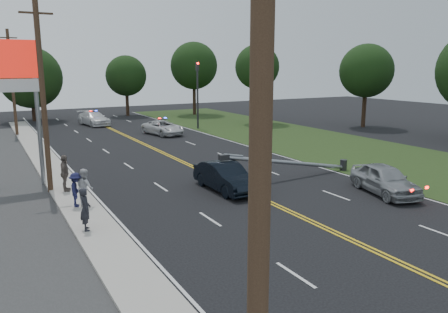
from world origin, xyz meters
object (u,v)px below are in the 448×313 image
waiting_sedan (385,179)px  bystander_c (76,190)px  utility_pole_mid (43,97)px  fallen_streetlight (296,163)px  bystander_a (85,209)px  emergency_b (94,118)px  pylon_sign (11,78)px  traffic_signal (198,89)px  crashed_sedan (225,177)px  bystander_b (85,187)px  bystander_d (65,173)px  utility_pole_near (260,195)px  emergency_a (163,128)px  utility_pole_far (12,83)px

waiting_sedan → bystander_c: (-14.68, 5.36, 0.15)m
utility_pole_mid → bystander_c: (0.68, -3.63, -4.15)m
fallen_streetlight → bystander_a: (-12.98, -2.96, 0.08)m
utility_pole_mid → emergency_b: utility_pole_mid is taller
utility_pole_mid → bystander_c: bearing=-79.4°
fallen_streetlight → bystander_c: bearing=178.3°
pylon_sign → utility_pole_mid: 2.55m
traffic_signal → waiting_sedan: (-2.14, -26.98, -3.42)m
crashed_sedan → bystander_b: (-7.26, 0.61, 0.25)m
crashed_sedan → bystander_a: 8.34m
fallen_streetlight → waiting_sedan: size_ratio=2.04×
utility_pole_mid → bystander_d: utility_pole_mid is taller
emergency_b → bystander_b: 30.82m
bystander_d → utility_pole_near: bearing=-164.6°
emergency_a → bystander_b: bearing=-133.5°
pylon_sign → utility_pole_mid: (1.30, -2.00, -0.91)m
waiting_sedan → bystander_c: bearing=175.6°
bystander_a → bystander_b: bystander_b is taller
pylon_sign → waiting_sedan: bearing=-33.4°
utility_pole_near → crashed_sedan: (8.32, 15.65, -4.32)m
crashed_sedan → bystander_b: size_ratio=2.59×
utility_pole_mid → emergency_a: size_ratio=2.03×
crashed_sedan → emergency_b: size_ratio=0.87×
pylon_sign → fallen_streetlight: size_ratio=0.85×
bystander_b → crashed_sedan: bearing=-105.6°
fallen_streetlight → bystander_c: (-12.71, 0.37, 0.02)m
traffic_signal → emergency_b: (-9.19, 8.23, -3.43)m
waiting_sedan → bystander_d: size_ratio=2.36×
bystander_a → utility_pole_near: bearing=-174.5°
fallen_streetlight → crashed_sedan: fallen_streetlight is taller
waiting_sedan → emergency_b: (-7.04, 35.20, -0.01)m
crashed_sedan → emergency_a: (4.27, 20.11, -0.08)m
utility_pole_far → emergency_b: size_ratio=1.87×
emergency_a → emergency_b: (-4.28, 10.46, 0.09)m
bystander_b → traffic_signal: bearing=-47.9°
pylon_sign → waiting_sedan: size_ratio=1.74×
utility_pole_mid → crashed_sedan: (8.32, -4.35, -4.32)m
pylon_sign → utility_pole_far: size_ratio=0.80×
waiting_sedan → emergency_a: bearing=112.0°
pylon_sign → bystander_d: pylon_sign is taller
utility_pole_mid → emergency_b: (8.31, 26.22, -4.31)m
pylon_sign → crashed_sedan: pylon_sign is taller
utility_pole_near → utility_pole_far: bearing=90.0°
utility_pole_near → bystander_a: size_ratio=5.69×
crashed_sedan → waiting_sedan: size_ratio=1.02×
bystander_b → bystander_d: size_ratio=0.93×
utility_pole_far → emergency_a: (12.59, -6.23, -4.40)m
pylon_sign → emergency_a: pylon_sign is taller
pylon_sign → traffic_signal: 24.75m
emergency_a → bystander_b: size_ratio=2.74×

